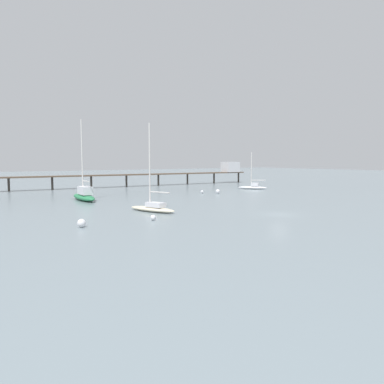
{
  "coord_description": "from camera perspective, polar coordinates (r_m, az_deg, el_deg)",
  "views": [
    {
      "loc": [
        -36.53,
        -32.72,
        7.14
      ],
      "look_at": [
        0.0,
        19.61,
        1.5
      ],
      "focal_mm": 34.89,
      "sensor_mm": 36.0,
      "label": 1
    }
  ],
  "objects": [
    {
      "name": "pier",
      "position": [
        102.14,
        -4.13,
        3.11
      ],
      "size": [
        84.2,
        8.89,
        6.27
      ],
      "color": "brown",
      "rests_on": "ground_plane"
    },
    {
      "name": "sailboat_cream",
      "position": [
        51.06,
        -6.02,
        -2.22
      ],
      "size": [
        4.29,
        8.05,
        12.01
      ],
      "color": "beige",
      "rests_on": "ground_plane"
    },
    {
      "name": "mooring_buoy_near",
      "position": [
        78.09,
        1.56,
        0.03
      ],
      "size": [
        0.62,
        0.62,
        0.62
      ],
      "primitive_type": "sphere",
      "color": "silver",
      "rests_on": "ground_plane"
    },
    {
      "name": "sailboat_green",
      "position": [
        67.19,
        -16.16,
        -0.39
      ],
      "size": [
        2.9,
        10.04,
        13.95
      ],
      "color": "#287F4C",
      "rests_on": "ground_plane"
    },
    {
      "name": "ground_plane",
      "position": [
        49.56,
        13.11,
        -3.36
      ],
      "size": [
        400.0,
        400.0,
        0.0
      ],
      "primitive_type": "plane",
      "color": "gray"
    },
    {
      "name": "mooring_buoy_far",
      "position": [
        43.92,
        -5.97,
        -3.9
      ],
      "size": [
        0.65,
        0.65,
        0.65
      ],
      "primitive_type": "sphere",
      "color": "silver",
      "rests_on": "ground_plane"
    },
    {
      "name": "mooring_buoy_mid",
      "position": [
        77.7,
        3.96,
        0.09
      ],
      "size": [
        0.88,
        0.88,
        0.88
      ],
      "primitive_type": "sphere",
      "color": "silver",
      "rests_on": "ground_plane"
    },
    {
      "name": "sailboat_white",
      "position": [
        90.31,
        9.3,
        0.84
      ],
      "size": [
        5.64,
        6.55,
        8.75
      ],
      "color": "white",
      "rests_on": "ground_plane"
    },
    {
      "name": "mooring_buoy_inner",
      "position": [
        40.89,
        -16.53,
        -4.58
      ],
      "size": [
        0.89,
        0.89,
        0.89
      ],
      "primitive_type": "sphere",
      "color": "silver",
      "rests_on": "ground_plane"
    }
  ]
}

